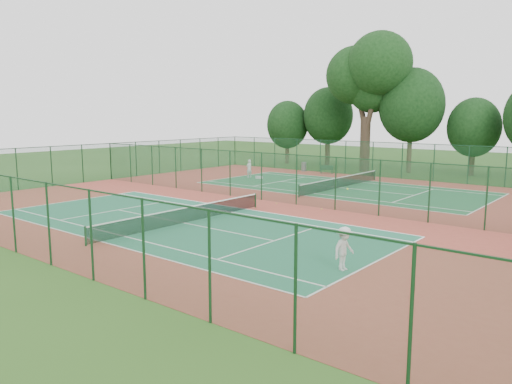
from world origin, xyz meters
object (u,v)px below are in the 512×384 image
trash_bin (304,167)px  player_near (344,249)px  big_tree (369,74)px  bench (327,169)px  player_far (249,169)px  kit_bag (259,177)px

trash_bin → player_near: bearing=-53.8°
big_tree → bench: bearing=-114.4°
player_far → big_tree: size_ratio=0.12×
player_near → bench: bearing=39.5°
kit_bag → trash_bin: bearing=81.4°
player_near → bench: size_ratio=1.21×
trash_bin → big_tree: big_tree is taller
player_far → bench: size_ratio=1.20×
trash_bin → big_tree: (5.27, 4.34, 9.95)m
player_near → player_far: (-21.94, 20.39, -0.00)m
kit_bag → big_tree: big_tree is taller
player_near → trash_bin: (-20.78, 28.38, -0.40)m
player_far → kit_bag: player_far is taller
kit_bag → big_tree: 16.94m
player_far → trash_bin: (1.16, 7.99, -0.40)m
trash_bin → bench: size_ratio=0.68×
bench → kit_bag: bench is taller
player_near → big_tree: 37.45m
player_far → player_near: bearing=57.5°
bench → big_tree: 11.26m
player_near → big_tree: size_ratio=0.12×
big_tree → trash_bin: bearing=-140.5°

